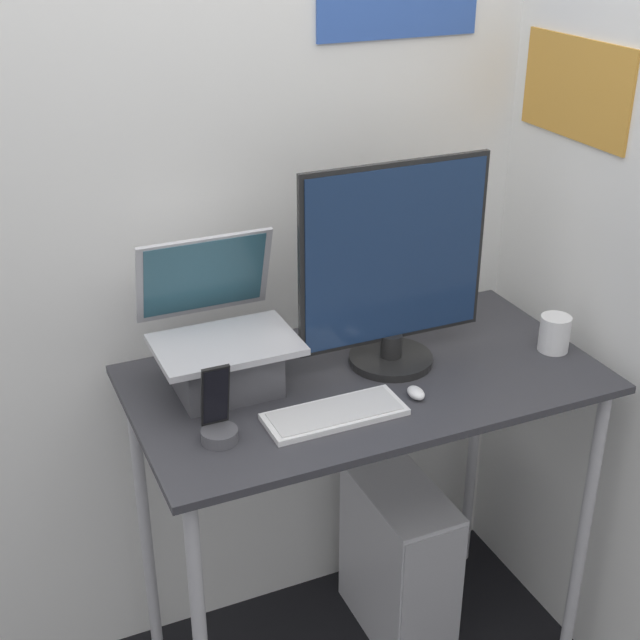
# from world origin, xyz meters

# --- Properties ---
(wall_back) EXTENTS (6.00, 0.06, 2.60)m
(wall_back) POSITION_xyz_m (0.00, 0.71, 1.30)
(wall_back) COLOR white
(wall_back) RESTS_ON ground_plane
(desk) EXTENTS (1.17, 0.63, 0.98)m
(desk) POSITION_xyz_m (0.00, 0.31, 0.86)
(desk) COLOR #333338
(desk) RESTS_ON ground_plane
(laptop) EXTENTS (0.33, 0.31, 0.36)m
(laptop) POSITION_xyz_m (-0.34, 0.40, 1.08)
(laptop) COLOR #4C4C51
(laptop) RESTS_ON desk
(monitor) EXTENTS (0.50, 0.21, 0.53)m
(monitor) POSITION_xyz_m (0.09, 0.35, 1.23)
(monitor) COLOR black
(monitor) RESTS_ON desk
(keyboard) EXTENTS (0.33, 0.13, 0.02)m
(keyboard) POSITION_xyz_m (-0.15, 0.17, 0.99)
(keyboard) COLOR white
(keyboard) RESTS_ON desk
(mouse) EXTENTS (0.04, 0.06, 0.03)m
(mouse) POSITION_xyz_m (0.06, 0.17, 0.99)
(mouse) COLOR white
(mouse) RESTS_ON desk
(cell_phone) EXTENTS (0.08, 0.08, 0.19)m
(cell_phone) POSITION_xyz_m (-0.42, 0.19, 1.03)
(cell_phone) COLOR #4C4C51
(cell_phone) RESTS_ON desk
(computer_tower) EXTENTS (0.21, 0.40, 0.51)m
(computer_tower) POSITION_xyz_m (0.17, 0.40, 0.26)
(computer_tower) COLOR silver
(computer_tower) RESTS_ON ground_plane
(mug) EXTENTS (0.08, 0.08, 0.10)m
(mug) POSITION_xyz_m (0.51, 0.24, 1.03)
(mug) COLOR white
(mug) RESTS_ON desk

